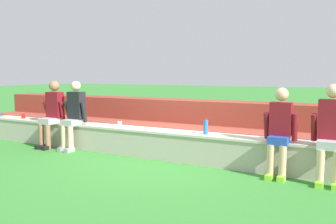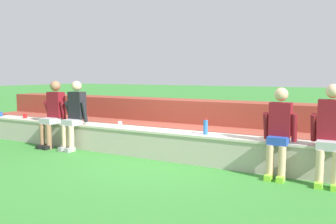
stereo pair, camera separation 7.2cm
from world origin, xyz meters
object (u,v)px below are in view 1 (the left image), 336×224
(person_far_left, at_px, (52,112))
(water_bottle_center_gap, at_px, (206,127))
(plastic_cup_left_end, at_px, (120,124))
(person_right_of_center, at_px, (331,131))
(plastic_cup_right_end, at_px, (23,116))
(person_left_of_center, at_px, (74,113))
(person_center, at_px, (280,130))

(person_far_left, height_order, water_bottle_center_gap, person_far_left)
(plastic_cup_left_end, bearing_deg, person_far_left, -171.28)
(person_right_of_center, relative_size, plastic_cup_right_end, 13.74)
(person_left_of_center, bearing_deg, plastic_cup_left_end, 12.05)
(person_right_of_center, height_order, plastic_cup_left_end, person_right_of_center)
(person_far_left, height_order, person_center, person_far_left)
(water_bottle_center_gap, bearing_deg, plastic_cup_right_end, 179.66)
(person_left_of_center, relative_size, plastic_cup_left_end, 13.97)
(person_center, distance_m, person_right_of_center, 0.71)
(person_far_left, height_order, person_right_of_center, person_right_of_center)
(person_center, bearing_deg, plastic_cup_right_end, 177.77)
(plastic_cup_right_end, bearing_deg, plastic_cup_left_end, 0.14)
(person_center, relative_size, plastic_cup_right_end, 13.11)
(person_center, bearing_deg, plastic_cup_left_end, 175.68)
(person_left_of_center, height_order, plastic_cup_right_end, person_left_of_center)
(person_left_of_center, distance_m, person_center, 4.12)
(water_bottle_center_gap, height_order, plastic_cup_right_end, water_bottle_center_gap)
(person_center, xyz_separation_m, person_right_of_center, (0.70, 0.02, 0.04))
(person_far_left, bearing_deg, plastic_cup_right_end, 168.71)
(person_left_of_center, distance_m, person_right_of_center, 4.83)
(water_bottle_center_gap, relative_size, plastic_cup_left_end, 2.67)
(person_far_left, xyz_separation_m, plastic_cup_left_end, (1.58, 0.24, -0.19))
(person_far_left, bearing_deg, plastic_cup_left_end, 8.72)
(person_far_left, xyz_separation_m, person_left_of_center, (0.58, 0.03, -0.00))
(person_left_of_center, bearing_deg, water_bottle_center_gap, 3.61)
(person_right_of_center, bearing_deg, person_left_of_center, 179.91)
(person_right_of_center, relative_size, water_bottle_center_gap, 5.25)
(person_far_left, bearing_deg, water_bottle_center_gap, 3.49)
(water_bottle_center_gap, bearing_deg, plastic_cup_left_end, 178.96)
(water_bottle_center_gap, bearing_deg, person_center, -9.02)
(person_center, bearing_deg, water_bottle_center_gap, 170.98)
(person_right_of_center, xyz_separation_m, plastic_cup_left_end, (-3.83, 0.22, -0.19))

